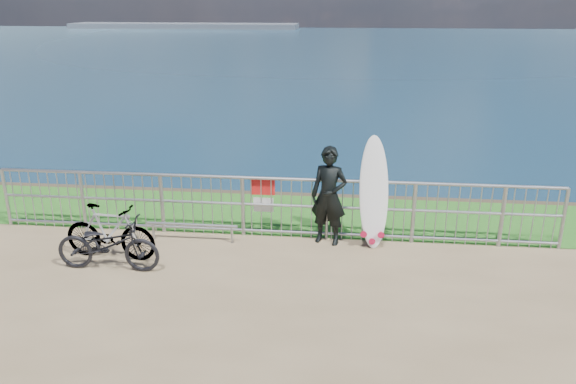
# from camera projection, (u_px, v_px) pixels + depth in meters

# --- Properties ---
(grass_strip) EXTENTS (120.00, 120.00, 0.00)m
(grass_strip) POSITION_uv_depth(u_px,v_px,m) (279.00, 214.00, 11.20)
(grass_strip) COLOR #23691C
(grass_strip) RESTS_ON ground
(seascape) EXTENTS (260.00, 260.00, 5.00)m
(seascape) POSITION_uv_depth(u_px,v_px,m) (185.00, 29.00, 152.94)
(seascape) COLOR brown
(seascape) RESTS_ON ground
(railing) EXTENTS (10.06, 0.10, 1.13)m
(railing) POSITION_uv_depth(u_px,v_px,m) (272.00, 206.00, 9.98)
(railing) COLOR #96999E
(railing) RESTS_ON ground
(surfer) EXTENTS (0.72, 0.56, 1.73)m
(surfer) POSITION_uv_depth(u_px,v_px,m) (329.00, 196.00, 9.64)
(surfer) COLOR black
(surfer) RESTS_ON ground
(surfboard) EXTENTS (0.58, 0.53, 1.93)m
(surfboard) POSITION_uv_depth(u_px,v_px,m) (374.00, 197.00, 9.54)
(surfboard) COLOR silver
(surfboard) RESTS_ON ground
(bicycle_near) EXTENTS (1.65, 0.58, 0.87)m
(bicycle_near) POSITION_uv_depth(u_px,v_px,m) (108.00, 244.00, 8.80)
(bicycle_near) COLOR black
(bicycle_near) RESTS_ON ground
(bicycle_far) EXTENTS (1.60, 0.58, 0.94)m
(bicycle_far) POSITION_uv_depth(u_px,v_px,m) (110.00, 232.00, 9.17)
(bicycle_far) COLOR black
(bicycle_far) RESTS_ON ground
(bike_rack) EXTENTS (1.62, 0.05, 0.34)m
(bike_rack) POSITION_uv_depth(u_px,v_px,m) (192.00, 227.00, 9.87)
(bike_rack) COLOR #96999E
(bike_rack) RESTS_ON ground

